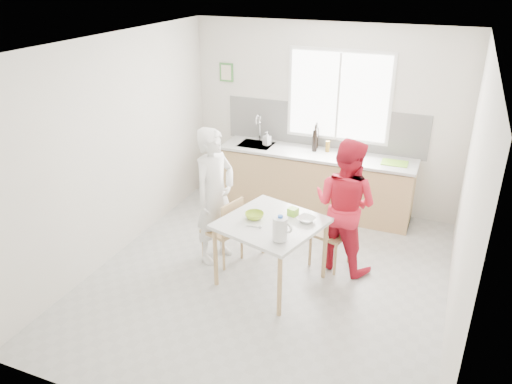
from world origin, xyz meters
TOP-DOWN VIEW (x-y plane):
  - ground at (0.00, 0.00)m, footprint 4.50×4.50m
  - room_shell at (0.00, 0.00)m, footprint 4.50×4.50m
  - window at (0.20, 2.23)m, footprint 1.50×0.06m
  - backsplash at (0.00, 2.24)m, footprint 3.00×0.02m
  - picture_frame at (-1.55, 2.23)m, footprint 0.22×0.03m
  - kitchen_counter at (-0.00, 1.95)m, footprint 2.84×0.64m
  - dining_table at (0.05, -0.04)m, footprint 1.26×1.26m
  - chair_left at (-0.61, 0.15)m, footprint 0.49×0.49m
  - chair_far at (0.61, 0.64)m, footprint 0.51×0.51m
  - person_white at (-0.77, 0.19)m, footprint 0.57×0.71m
  - person_red at (0.73, 0.60)m, footprint 0.94×0.82m
  - bowl_green at (-0.16, -0.04)m, footprint 0.27×0.27m
  - bowl_white at (0.40, 0.11)m, footprint 0.25×0.25m
  - milk_jug at (0.28, -0.40)m, footprint 0.22×0.16m
  - green_box at (0.22, 0.20)m, footprint 0.12×0.12m
  - spoon at (-0.09, -0.23)m, footprint 0.16×0.02m
  - cutting_board at (1.10, 1.94)m, footprint 0.36×0.26m
  - wine_bottle_a at (-0.05, 2.00)m, footprint 0.07×0.07m
  - wine_bottle_b at (-0.08, 2.14)m, footprint 0.07×0.07m
  - jar_amber at (0.13, 2.04)m, footprint 0.06×0.06m
  - soap_bottle at (-0.79, 1.99)m, footprint 0.12×0.12m

SIDE VIEW (x-z plane):
  - ground at x=0.00m, z-range 0.00..0.00m
  - kitchen_counter at x=0.00m, z-range -0.27..1.10m
  - chair_left at x=-0.61m, z-range 0.04..0.90m
  - chair_far at x=0.61m, z-range 0.04..0.93m
  - dining_table at x=0.05m, z-range 0.31..1.10m
  - spoon at x=-0.09m, z-range 0.79..0.80m
  - bowl_white at x=0.40m, z-range 0.79..0.83m
  - bowl_green at x=-0.16m, z-range 0.79..0.85m
  - person_red at x=0.73m, z-range 0.00..1.65m
  - green_box at x=0.22m, z-range 0.79..0.88m
  - person_white at x=-0.77m, z-range 0.00..1.71m
  - cutting_board at x=1.10m, z-range 0.92..0.93m
  - milk_jug at x=0.28m, z-range 0.80..1.07m
  - jar_amber at x=0.13m, z-range 0.92..1.08m
  - soap_bottle at x=-0.79m, z-range 0.92..1.13m
  - wine_bottle_b at x=-0.08m, z-range 0.92..1.22m
  - wine_bottle_a at x=-0.05m, z-range 0.92..1.24m
  - backsplash at x=0.00m, z-range 0.90..1.55m
  - room_shell at x=0.00m, z-range -0.61..3.89m
  - window at x=0.20m, z-range 1.05..2.35m
  - picture_frame at x=-1.55m, z-range 1.76..2.04m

